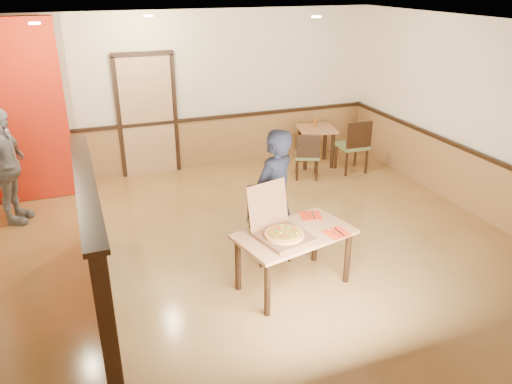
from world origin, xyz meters
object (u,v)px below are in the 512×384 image
at_px(diner, 274,198).
at_px(condiment, 315,123).
at_px(pizza_box, 281,231).
at_px(side_table, 316,137).
at_px(diner_chair, 268,219).
at_px(side_chair_right, 354,144).
at_px(passerby, 6,167).
at_px(side_chair_left, 307,154).
at_px(main_table, 294,241).

distance_m(diner, condiment, 3.65).
xyz_separation_m(diner, pizza_box, (-0.19, -0.65, -0.10)).
bearing_deg(side_table, diner_chair, -126.88).
distance_m(side_table, condiment, 0.26).
xyz_separation_m(side_chair_right, pizza_box, (-2.70, -2.96, 0.22)).
relative_size(pizza_box, condiment, 4.72).
bearing_deg(pizza_box, side_table, 43.06).
bearing_deg(condiment, side_table, -93.11).
bearing_deg(diner, diner_chair, -112.33).
bearing_deg(diner_chair, pizza_box, -101.54).
bearing_deg(condiment, passerby, -172.39).
relative_size(side_chair_right, pizza_box, 1.37).
distance_m(side_table, pizza_box, 4.24).
xyz_separation_m(side_table, condiment, (0.00, 0.07, 0.25)).
bearing_deg(passerby, diner_chair, -104.16).
height_order(pizza_box, condiment, pizza_box).
bearing_deg(condiment, diner_chair, -126.22).
xyz_separation_m(diner_chair, side_chair_right, (2.53, 2.16, 0.03)).
bearing_deg(side_chair_right, side_chair_left, 1.06).
height_order(side_chair_right, pizza_box, pizza_box).
xyz_separation_m(side_chair_right, condiment, (-0.44, 0.70, 0.25)).
distance_m(main_table, side_table, 4.11).
distance_m(diner_chair, side_chair_right, 3.33).
xyz_separation_m(side_chair_left, pizza_box, (-1.78, -2.97, 0.31)).
xyz_separation_m(main_table, side_chair_right, (2.53, 2.92, -0.05)).
height_order(diner, pizza_box, diner).
distance_m(main_table, side_chair_left, 3.35).
bearing_deg(side_chair_right, side_table, -52.24).
relative_size(side_chair_right, side_table, 1.25).
height_order(diner, condiment, diner).
height_order(diner_chair, side_table, diner_chair).
bearing_deg(main_table, passerby, 123.47).
bearing_deg(diner, side_chair_left, -153.69).
xyz_separation_m(diner, passerby, (-3.12, 2.31, -0.01)).
distance_m(side_chair_left, pizza_box, 3.48).
xyz_separation_m(side_chair_left, side_chair_right, (0.92, -0.02, 0.09)).
height_order(side_chair_left, side_table, side_chair_left).
xyz_separation_m(main_table, condiment, (2.08, 3.62, 0.21)).
bearing_deg(main_table, side_table, 46.33).
bearing_deg(main_table, diner_chair, 77.36).
xyz_separation_m(side_table, passerby, (-5.19, -0.62, 0.30)).
xyz_separation_m(side_table, diner, (-2.07, -2.93, 0.31)).
height_order(main_table, diner, diner).
bearing_deg(diner_chair, condiment, 54.27).
distance_m(side_table, passerby, 5.23).
relative_size(main_table, side_chair_left, 1.71).
bearing_deg(pizza_box, side_chair_right, 32.83).
xyz_separation_m(side_chair_right, diner, (-2.52, -2.31, 0.32)).
xyz_separation_m(side_chair_right, side_table, (-0.45, 0.62, 0.00)).
xyz_separation_m(side_chair_right, passerby, (-5.63, 0.00, 0.31)).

